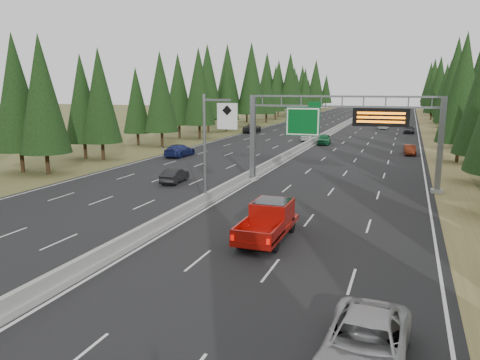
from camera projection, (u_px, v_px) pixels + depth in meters
name	position (u px, v px, depth m)	size (l,w,h in m)	color
road	(328.00, 135.00, 85.13)	(32.00, 260.00, 0.08)	black
shoulder_right	(433.00, 139.00, 79.23)	(3.60, 260.00, 0.06)	olive
shoulder_left	(236.00, 132.00, 91.04)	(3.60, 260.00, 0.06)	brown
median_barrier	(328.00, 133.00, 85.06)	(0.70, 260.00, 0.85)	gray
sign_gantry	(349.00, 127.00, 39.50)	(16.75, 0.98, 7.80)	slate
hov_sign_pole	(212.00, 142.00, 33.22)	(2.80, 0.50, 8.00)	slate
tree_row_right	(467.00, 84.00, 72.62)	(11.46, 243.07, 18.51)	black
tree_row_left	(204.00, 84.00, 84.79)	(11.80, 245.59, 18.62)	black
silver_minivan	(365.00, 344.00, 14.24)	(2.53, 5.49, 1.53)	#A1A0A4
red_pickup	(270.00, 218.00, 26.75)	(2.22, 6.22, 2.03)	black
car_ahead_green	(324.00, 139.00, 70.86)	(1.84, 4.57, 1.56)	#155C33
car_ahead_dkred	(410.00, 150.00, 59.80)	(1.34, 3.85, 1.27)	#5F1E0D
car_ahead_dkgrey	(409.00, 130.00, 88.03)	(1.91, 4.70, 1.36)	black
car_ahead_white	(383.00, 126.00, 97.17)	(2.27, 4.92, 1.37)	white
car_ahead_far	(365.00, 114.00, 137.92)	(1.59, 3.95, 1.34)	black
car_onc_near	(175.00, 175.00, 42.22)	(1.38, 3.94, 1.30)	black
car_onc_blue	(180.00, 150.00, 58.33)	(2.13, 5.23, 1.52)	navy
car_onc_white	(308.00, 137.00, 75.20)	(1.65, 4.09, 1.39)	white
car_onc_far	(252.00, 128.00, 89.49)	(2.66, 5.77, 1.60)	black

